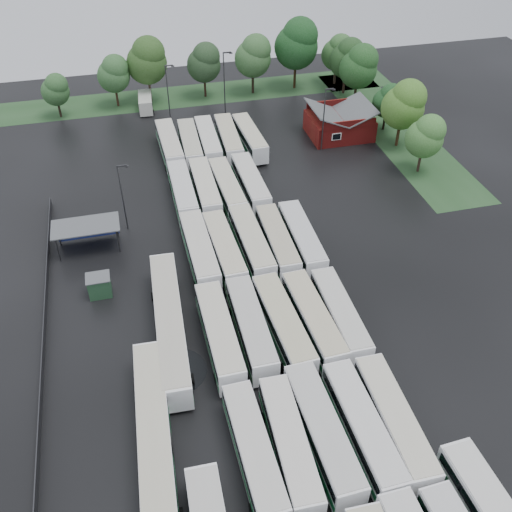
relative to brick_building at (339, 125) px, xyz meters
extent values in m
plane|color=black|center=(-24.00, -42.77, -1.87)|extent=(160.00, 160.00, 0.00)
cube|color=maroon|center=(0.00, 0.03, -0.17)|extent=(10.00, 8.00, 3.40)
cube|color=#4C4F51|center=(-2.50, 0.03, 2.43)|extent=(5.07, 8.60, 2.19)
cube|color=#4C4F51|center=(2.50, 0.03, 2.43)|extent=(5.07, 8.60, 2.19)
cube|color=maroon|center=(0.00, -3.97, 2.03)|extent=(9.00, 0.20, 1.20)
cube|color=silver|center=(-2.00, -4.02, 0.13)|extent=(1.60, 0.12, 1.20)
cylinder|color=#2D2D30|center=(-44.80, -22.77, -0.17)|extent=(0.16, 0.16, 3.40)
cylinder|color=#2D2D30|center=(-37.60, -22.77, -0.17)|extent=(0.16, 0.16, 3.40)
cylinder|color=#2D2D30|center=(-44.80, -19.57, -0.17)|extent=(0.16, 0.16, 3.40)
cylinder|color=#2D2D30|center=(-37.60, -19.57, -0.17)|extent=(0.16, 0.16, 3.40)
cube|color=#4C4F51|center=(-41.20, -21.17, 1.63)|extent=(8.20, 4.20, 0.15)
cube|color=navy|center=(-41.20, -19.27, -0.27)|extent=(7.60, 0.08, 2.60)
cube|color=#1F4428|center=(-40.20, -30.17, -0.62)|extent=(2.50, 2.00, 2.50)
cube|color=#4C4F51|center=(-40.20, -30.17, 0.69)|extent=(2.70, 2.20, 0.12)
cube|color=#224421|center=(-22.00, 22.03, -1.86)|extent=(80.00, 10.00, 0.01)
cube|color=#224421|center=(10.00, 0.03, -1.86)|extent=(10.00, 50.00, 0.01)
cube|color=#2D2D30|center=(-46.20, -34.77, -1.27)|extent=(0.10, 50.00, 1.20)
cube|color=white|center=(-28.32, -55.21, 0.05)|extent=(2.88, 12.63, 2.88)
cube|color=black|center=(-28.32, -55.21, 0.62)|extent=(2.93, 12.12, 0.92)
cube|color=#105328|center=(-28.32, -55.21, -0.59)|extent=(2.93, 12.38, 0.63)
cube|color=#BCB8AF|center=(-28.32, -55.21, 1.54)|extent=(2.77, 12.25, 0.13)
cylinder|color=black|center=(-28.32, -59.23, -1.39)|extent=(2.67, 1.01, 1.01)
cylinder|color=black|center=(-28.32, -51.19, -1.39)|extent=(2.67, 1.01, 1.01)
cube|color=white|center=(-25.23, -55.28, 0.04)|extent=(3.07, 12.64, 2.88)
cube|color=black|center=(-25.23, -55.28, 0.62)|extent=(3.12, 12.14, 0.92)
cube|color=#0F5D2C|center=(-25.23, -55.28, -0.59)|extent=(3.11, 12.39, 0.63)
cube|color=beige|center=(-25.23, -55.28, 1.53)|extent=(2.95, 12.26, 0.13)
cylinder|color=black|center=(-25.23, -59.30, -1.40)|extent=(2.67, 1.00, 1.00)
cylinder|color=black|center=(-25.23, -51.27, -1.40)|extent=(2.67, 1.00, 1.00)
cube|color=white|center=(-22.16, -54.86, 0.14)|extent=(3.09, 13.27, 3.03)
cube|color=black|center=(-22.16, -54.86, 0.75)|extent=(3.15, 12.74, 0.97)
cube|color=#09602C|center=(-22.16, -54.86, -0.52)|extent=(3.14, 13.01, 0.67)
cube|color=#B0AFA9|center=(-22.16, -54.86, 1.71)|extent=(2.97, 12.87, 0.13)
cylinder|color=black|center=(-22.16, -59.09, -1.37)|extent=(2.81, 1.06, 1.06)
cylinder|color=black|center=(-22.16, -50.64, -1.37)|extent=(2.81, 1.06, 1.06)
cube|color=white|center=(-18.64, -55.29, 0.09)|extent=(2.95, 12.94, 2.95)
cube|color=black|center=(-18.64, -55.29, 0.68)|extent=(3.00, 12.42, 0.94)
cube|color=#136030|center=(-18.64, -55.29, -0.56)|extent=(2.99, 12.68, 0.65)
cube|color=silver|center=(-18.64, -55.29, 1.62)|extent=(2.83, 12.55, 0.13)
cylinder|color=black|center=(-18.64, -59.41, -1.38)|extent=(2.74, 1.03, 1.03)
cylinder|color=black|center=(-18.64, -51.17, -1.38)|extent=(2.74, 1.03, 1.03)
cube|color=white|center=(-15.71, -55.32, 0.09)|extent=(2.93, 12.91, 2.95)
cube|color=black|center=(-15.71, -55.32, 0.68)|extent=(2.99, 12.40, 0.94)
cube|color=#0C5824|center=(-15.71, -55.32, -0.56)|extent=(2.98, 12.66, 0.65)
cube|color=beige|center=(-15.71, -55.32, 1.62)|extent=(2.82, 12.52, 0.13)
cylinder|color=black|center=(-15.71, -59.44, -1.38)|extent=(2.73, 1.03, 1.03)
cylinder|color=black|center=(-15.71, -51.21, -1.38)|extent=(2.73, 1.03, 1.03)
cube|color=white|center=(-28.54, -41.56, 0.11)|extent=(2.80, 13.04, 2.98)
cube|color=black|center=(-28.54, -41.56, 0.71)|extent=(2.86, 12.52, 0.96)
cube|color=#1A5930|center=(-28.54, -41.56, -0.54)|extent=(2.85, 12.78, 0.66)
cube|color=beige|center=(-28.54, -41.56, 1.66)|extent=(2.69, 12.65, 0.13)
cylinder|color=black|center=(-28.54, -45.72, -1.38)|extent=(2.77, 1.04, 1.04)
cylinder|color=black|center=(-28.54, -37.39, -1.38)|extent=(2.77, 1.04, 1.04)
cube|color=white|center=(-25.19, -41.34, 0.09)|extent=(2.78, 12.89, 2.95)
cube|color=black|center=(-25.19, -41.34, 0.68)|extent=(2.84, 12.38, 0.94)
cube|color=#195D2D|center=(-25.19, -41.34, -0.56)|extent=(2.83, 12.64, 0.65)
cube|color=#ACAAA3|center=(-25.19, -41.34, 1.62)|extent=(2.67, 12.51, 0.13)
cylinder|color=black|center=(-25.19, -45.45, -1.38)|extent=(2.74, 1.03, 1.03)
cylinder|color=black|center=(-25.19, -37.22, -1.38)|extent=(2.74, 1.03, 1.03)
cube|color=white|center=(-21.88, -41.80, 0.13)|extent=(3.39, 13.25, 3.01)
cube|color=black|center=(-21.88, -41.80, 0.73)|extent=(3.43, 12.73, 0.96)
cube|color=#1C6135|center=(-21.88, -41.80, -0.53)|extent=(3.43, 12.99, 0.66)
cube|color=#B5AE8B|center=(-21.88, -41.80, 1.69)|extent=(3.26, 12.86, 0.13)
cylinder|color=black|center=(-21.88, -46.01, -1.37)|extent=(2.79, 1.05, 1.05)
cylinder|color=black|center=(-21.88, -37.60, -1.37)|extent=(2.79, 1.05, 1.05)
cube|color=white|center=(-18.63, -41.87, 0.09)|extent=(3.20, 12.94, 2.94)
cube|color=black|center=(-18.63, -41.87, 0.68)|extent=(3.24, 12.43, 0.94)
cube|color=#0B5825|center=(-18.63, -41.87, -0.56)|extent=(3.24, 12.68, 0.65)
cube|color=#B9AF8E|center=(-18.63, -41.87, 1.61)|extent=(3.07, 12.55, 0.13)
cylinder|color=black|center=(-18.63, -45.97, -1.38)|extent=(2.73, 1.03, 1.03)
cylinder|color=black|center=(-18.63, -37.76, -1.38)|extent=(2.73, 1.03, 1.03)
cube|color=white|center=(-15.66, -41.85, 0.03)|extent=(2.74, 12.47, 2.85)
cube|color=black|center=(-15.66, -41.85, 0.60)|extent=(2.79, 11.97, 0.91)
cube|color=#1B6137|center=(-15.66, -41.85, -0.60)|extent=(2.79, 12.22, 0.63)
cube|color=#BBB9AF|center=(-15.66, -41.85, 1.50)|extent=(2.63, 12.10, 0.12)
cylinder|color=black|center=(-15.66, -45.83, -1.40)|extent=(2.64, 1.00, 1.00)
cylinder|color=black|center=(-15.66, -37.87, -1.40)|extent=(2.64, 1.00, 1.00)
cube|color=white|center=(-28.21, -27.72, 0.14)|extent=(2.90, 13.23, 3.02)
cube|color=black|center=(-28.21, -27.72, 0.75)|extent=(2.96, 12.70, 0.97)
cube|color=#14632F|center=(-28.21, -27.72, -0.52)|extent=(2.96, 12.97, 0.67)
cube|color=beige|center=(-28.21, -27.72, 1.71)|extent=(2.79, 12.83, 0.13)
cylinder|color=black|center=(-28.21, -31.94, -1.37)|extent=(2.80, 1.06, 1.06)
cylinder|color=black|center=(-28.21, -23.50, -1.37)|extent=(2.80, 1.06, 1.06)
cube|color=white|center=(-25.27, -28.05, 0.07)|extent=(3.08, 12.82, 2.92)
cube|color=black|center=(-25.27, -28.05, 0.66)|extent=(3.12, 12.32, 0.93)
cube|color=#1E6633|center=(-25.27, -28.05, -0.57)|extent=(3.12, 12.57, 0.64)
cube|color=#BDB599|center=(-25.27, -28.05, 1.59)|extent=(2.96, 12.44, 0.13)
cylinder|color=black|center=(-25.27, -32.12, -1.39)|extent=(2.71, 1.02, 1.02)
cylinder|color=black|center=(-25.27, -23.97, -1.39)|extent=(2.71, 1.02, 1.02)
cube|color=white|center=(-21.81, -27.70, 0.12)|extent=(2.96, 13.11, 2.99)
cube|color=black|center=(-21.81, -27.70, 0.72)|extent=(3.02, 12.59, 0.96)
cube|color=#0D5A27|center=(-21.81, -27.70, -0.54)|extent=(3.01, 12.85, 0.66)
cube|color=#BAB49B|center=(-21.81, -27.70, 1.67)|extent=(2.85, 12.72, 0.13)
cylinder|color=black|center=(-21.81, -31.88, -1.38)|extent=(2.78, 1.05, 1.05)
cylinder|color=black|center=(-21.81, -23.52, -1.38)|extent=(2.78, 1.05, 1.05)
cube|color=white|center=(-18.63, -28.08, 0.04)|extent=(2.81, 12.56, 2.87)
cube|color=black|center=(-18.63, -28.08, 0.61)|extent=(2.87, 12.06, 0.92)
cube|color=#1F6338|center=(-18.63, -28.08, -0.59)|extent=(2.86, 12.31, 0.63)
cube|color=#ACA388|center=(-18.63, -28.08, 1.53)|extent=(2.70, 12.18, 0.13)
cylinder|color=black|center=(-18.63, -32.09, -1.40)|extent=(2.66, 1.00, 1.00)
cylinder|color=black|center=(-18.63, -24.07, -1.40)|extent=(2.66, 1.00, 1.00)
cube|color=white|center=(-15.55, -28.24, 0.08)|extent=(2.91, 12.82, 2.93)
cube|color=black|center=(-15.55, -28.24, 0.66)|extent=(2.96, 12.31, 0.94)
cube|color=#185630|center=(-15.55, -28.24, -0.57)|extent=(2.95, 12.56, 0.64)
cube|color=#B8B8B7|center=(-15.55, -28.24, 1.59)|extent=(2.79, 12.43, 0.13)
cylinder|color=black|center=(-15.55, -32.33, -1.39)|extent=(2.71, 1.02, 1.02)
cylinder|color=black|center=(-15.55, -24.16, -1.39)|extent=(2.71, 1.02, 1.02)
cube|color=white|center=(-28.25, -14.14, 0.08)|extent=(2.76, 12.83, 2.94)
cube|color=black|center=(-28.25, -14.14, 0.67)|extent=(2.82, 12.31, 0.94)
cube|color=#12662B|center=(-28.25, -14.14, -0.56)|extent=(2.81, 12.57, 0.65)
cube|color=silver|center=(-28.25, -14.14, 1.60)|extent=(2.65, 12.44, 0.13)
cylinder|color=black|center=(-28.25, -18.23, -1.39)|extent=(2.72, 1.02, 1.02)
cylinder|color=black|center=(-28.25, -10.04, -1.39)|extent=(2.72, 1.02, 1.02)
cube|color=white|center=(-25.11, -14.12, 0.08)|extent=(2.82, 12.85, 2.94)
cube|color=black|center=(-25.11, -14.12, 0.67)|extent=(2.88, 12.34, 0.94)
cube|color=#156031|center=(-25.11, -14.12, -0.56)|extent=(2.87, 12.60, 0.65)
cube|color=beige|center=(-25.11, -14.12, 1.61)|extent=(2.71, 12.47, 0.13)
cylinder|color=black|center=(-25.11, -18.23, -1.39)|extent=(2.72, 1.03, 1.03)
cylinder|color=black|center=(-25.11, -10.02, -1.39)|extent=(2.72, 1.03, 1.03)
cube|color=white|center=(-22.09, -14.63, 0.05)|extent=(3.02, 12.68, 2.89)
cube|color=black|center=(-22.09, -14.63, 0.63)|extent=(3.07, 12.18, 0.92)
cube|color=#1A6432|center=(-22.09, -14.63, -0.58)|extent=(3.07, 12.43, 0.64)
cube|color=#BEB9A0|center=(-22.09, -14.63, 1.55)|extent=(2.90, 12.30, 0.13)
cylinder|color=black|center=(-22.09, -18.66, -1.39)|extent=(2.68, 1.01, 1.01)
cylinder|color=black|center=(-22.09, -10.59, -1.39)|extent=(2.68, 1.01, 1.01)
cube|color=white|center=(-18.66, -14.33, 0.09)|extent=(2.83, 12.88, 2.94)
cube|color=black|center=(-18.66, -14.33, 0.68)|extent=(2.89, 12.37, 0.94)
cube|color=#0A5527|center=(-18.66, -14.33, -0.56)|extent=(2.88, 12.62, 0.65)
cube|color=beige|center=(-18.66, -14.33, 1.61)|extent=(2.72, 12.49, 0.13)
cylinder|color=black|center=(-18.66, -18.45, -1.38)|extent=(2.73, 1.03, 1.03)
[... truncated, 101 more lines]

